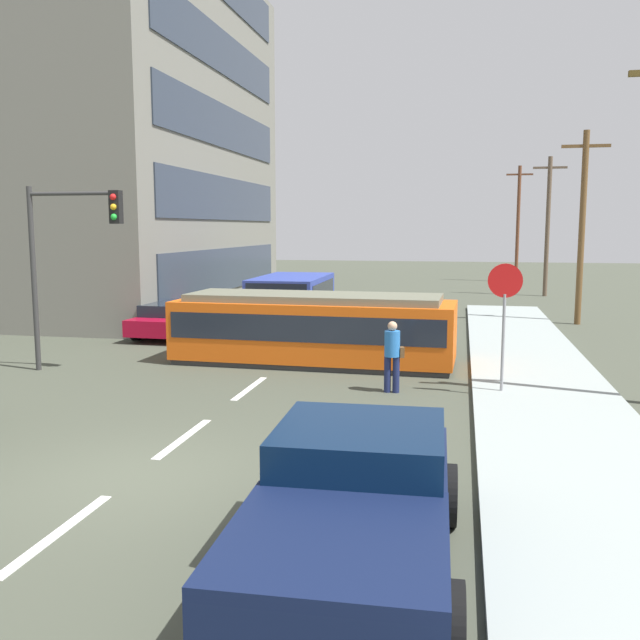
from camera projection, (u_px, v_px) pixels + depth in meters
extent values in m
plane|color=#424639|center=(290.00, 358.00, 20.29)|extent=(120.00, 120.00, 0.00)
cube|color=#919C98|center=(547.00, 400.00, 15.04)|extent=(3.20, 36.00, 0.14)
cube|color=silver|center=(58.00, 533.00, 8.64)|extent=(0.16, 2.40, 0.01)
cube|color=silver|center=(184.00, 438.00, 12.52)|extent=(0.16, 2.40, 0.01)
cube|color=silver|center=(250.00, 388.00, 16.41)|extent=(0.16, 2.40, 0.01)
cube|color=silver|center=(325.00, 331.00, 25.50)|extent=(0.16, 2.40, 0.01)
cube|color=silver|center=(351.00, 312.00, 31.32)|extent=(0.16, 2.40, 0.01)
cube|color=slate|center=(67.00, 138.00, 32.53)|extent=(15.61, 17.52, 16.00)
cube|color=#2D3847|center=(227.00, 269.00, 31.78)|extent=(0.06, 14.89, 1.92)
cube|color=#2D3847|center=(226.00, 199.00, 31.35)|extent=(0.06, 14.89, 1.92)
cube|color=#2D3847|center=(224.00, 127.00, 30.93)|extent=(0.06, 14.89, 1.92)
cube|color=#2D3847|center=(223.00, 52.00, 30.50)|extent=(0.06, 14.89, 1.92)
cube|color=#DE5611|center=(314.00, 330.00, 19.38)|extent=(7.90, 2.73, 1.62)
cube|color=#2D2D2D|center=(314.00, 360.00, 19.49)|extent=(7.74, 2.60, 0.15)
cube|color=#666854|center=(314.00, 297.00, 19.26)|extent=(7.11, 2.33, 0.20)
cube|color=#1E232D|center=(314.00, 323.00, 19.35)|extent=(7.59, 2.76, 0.71)
cube|color=#2E3F98|center=(292.00, 297.00, 27.05)|extent=(2.59, 5.17, 1.62)
cube|color=black|center=(276.00, 297.00, 24.57)|extent=(2.25, 0.16, 0.97)
cube|color=black|center=(292.00, 289.00, 27.01)|extent=(2.62, 4.40, 0.65)
cylinder|color=black|center=(282.00, 319.00, 25.54)|extent=(2.57, 0.94, 0.90)
cylinder|color=black|center=(301.00, 309.00, 28.74)|extent=(2.57, 0.94, 0.90)
cylinder|color=#19214B|center=(387.00, 374.00, 15.99)|extent=(0.16, 0.16, 0.85)
cylinder|color=#19214B|center=(396.00, 375.00, 15.95)|extent=(0.16, 0.16, 0.85)
cylinder|color=blue|center=(392.00, 344.00, 15.88)|extent=(0.36, 0.36, 0.60)
sphere|color=tan|center=(392.00, 326.00, 15.82)|extent=(0.22, 0.22, 0.22)
cube|color=brown|center=(402.00, 352.00, 15.91)|extent=(0.14, 0.22, 0.24)
cube|color=#0F193A|center=(354.00, 517.00, 7.51)|extent=(2.15, 5.06, 0.65)
cube|color=#081C38|center=(360.00, 448.00, 7.96)|extent=(1.96, 1.96, 0.55)
cube|color=#0F193A|center=(335.00, 539.00, 6.11)|extent=(2.07, 2.31, 0.12)
cylinder|color=black|center=(294.00, 485.00, 9.18)|extent=(0.30, 0.81, 0.80)
cylinder|color=black|center=(446.00, 495.00, 8.84)|extent=(0.30, 0.81, 0.80)
cylinder|color=black|center=(224.00, 606.00, 6.25)|extent=(0.30, 0.81, 0.80)
cylinder|color=black|center=(448.00, 627.00, 5.91)|extent=(0.30, 0.81, 0.80)
cube|color=#A20A24|center=(177.00, 321.00, 24.49)|extent=(1.87, 4.58, 0.55)
cube|color=black|center=(175.00, 308.00, 24.28)|extent=(1.67, 2.54, 0.40)
cylinder|color=black|center=(171.00, 321.00, 26.02)|extent=(0.24, 0.65, 0.64)
cylinder|color=black|center=(214.00, 322.00, 25.63)|extent=(0.24, 0.65, 0.64)
cylinder|color=black|center=(136.00, 331.00, 23.40)|extent=(0.24, 0.65, 0.64)
cylinder|color=black|center=(184.00, 333.00, 23.00)|extent=(0.24, 0.65, 0.64)
cylinder|color=gray|center=(503.00, 343.00, 15.46)|extent=(0.07, 0.07, 2.20)
cylinder|color=red|center=(505.00, 281.00, 15.27)|extent=(0.76, 0.04, 0.76)
cylinder|color=#333333|center=(34.00, 280.00, 18.23)|extent=(0.14, 0.14, 4.88)
cylinder|color=#333333|center=(72.00, 194.00, 17.69)|extent=(2.45, 0.10, 0.10)
cube|color=black|center=(116.00, 207.00, 17.50)|extent=(0.28, 0.24, 0.84)
sphere|color=red|center=(113.00, 197.00, 17.34)|extent=(0.16, 0.16, 0.16)
sphere|color=gold|center=(113.00, 207.00, 17.37)|extent=(0.16, 0.16, 0.16)
sphere|color=green|center=(114.00, 217.00, 17.40)|extent=(0.16, 0.16, 0.16)
cylinder|color=brown|center=(582.00, 229.00, 26.83)|extent=(0.24, 0.24, 7.52)
cube|color=brown|center=(586.00, 146.00, 26.41)|extent=(1.80, 0.12, 0.12)
cylinder|color=brown|center=(548.00, 227.00, 38.10)|extent=(0.24, 0.24, 7.67)
cube|color=brown|center=(550.00, 168.00, 37.67)|extent=(1.80, 0.12, 0.12)
cylinder|color=brown|center=(518.00, 224.00, 48.28)|extent=(0.24, 0.24, 8.08)
cube|color=brown|center=(520.00, 174.00, 47.82)|extent=(1.80, 0.12, 0.12)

